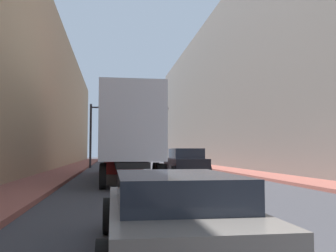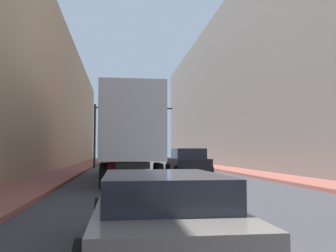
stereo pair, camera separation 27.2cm
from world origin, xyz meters
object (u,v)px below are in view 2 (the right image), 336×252
(sedan_car, at_px, (160,215))
(suv_car, at_px, (188,163))
(traffic_signal_gantry, at_px, (115,123))
(semi_truck, at_px, (128,136))

(sedan_car, relative_size, suv_car, 0.94)
(sedan_car, distance_m, traffic_signal_gantry, 29.78)
(semi_truck, xyz_separation_m, traffic_signal_gantry, (-0.85, 14.36, 1.77))
(semi_truck, relative_size, traffic_signal_gantry, 1.87)
(semi_truck, bearing_deg, traffic_signal_gantry, 93.40)
(sedan_car, distance_m, suv_car, 17.14)
(suv_car, height_order, traffic_signal_gantry, traffic_signal_gantry)
(semi_truck, distance_m, suv_car, 4.21)
(semi_truck, xyz_separation_m, sedan_car, (0.07, -15.19, -1.76))
(semi_truck, relative_size, sedan_car, 3.02)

